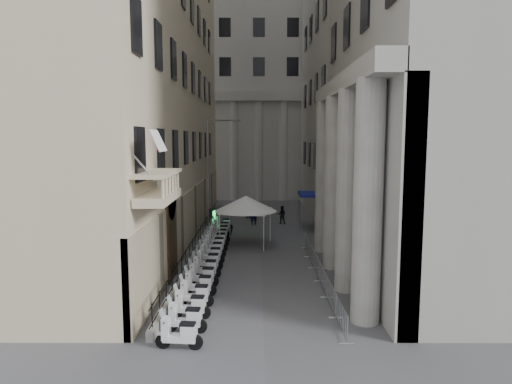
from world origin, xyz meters
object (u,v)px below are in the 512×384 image
(pedestrian_b, at_px, (282,215))
(scooter_0, at_px, (180,349))
(pedestrian_a, at_px, (253,214))
(info_kiosk, at_px, (213,220))
(street_lamp, at_px, (212,165))
(security_tent, at_px, (243,203))

(pedestrian_b, bearing_deg, scooter_0, 86.36)
(scooter_0, distance_m, pedestrian_b, 24.89)
(pedestrian_a, bearing_deg, scooter_0, 63.95)
(info_kiosk, distance_m, pedestrian_a, 4.40)
(scooter_0, bearing_deg, info_kiosk, 6.98)
(street_lamp, bearing_deg, info_kiosk, 119.91)
(security_tent, height_order, pedestrian_a, security_tent)
(security_tent, relative_size, pedestrian_a, 2.39)
(scooter_0, distance_m, pedestrian_a, 24.03)
(info_kiosk, relative_size, pedestrian_b, 1.19)
(street_lamp, relative_size, info_kiosk, 4.72)
(pedestrian_b, bearing_deg, pedestrian_a, 18.99)
(scooter_0, height_order, pedestrian_a, pedestrian_a)
(scooter_0, relative_size, street_lamp, 0.17)
(street_lamp, xyz_separation_m, pedestrian_b, (5.82, 3.80, -4.65))
(security_tent, relative_size, info_kiosk, 2.29)
(security_tent, relative_size, pedestrian_b, 2.72)
(street_lamp, bearing_deg, pedestrian_a, 69.18)
(pedestrian_a, bearing_deg, pedestrian_b, 170.92)
(security_tent, bearing_deg, scooter_0, -96.21)
(security_tent, height_order, pedestrian_b, security_tent)
(street_lamp, xyz_separation_m, info_kiosk, (-0.05, 0.45, -4.49))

